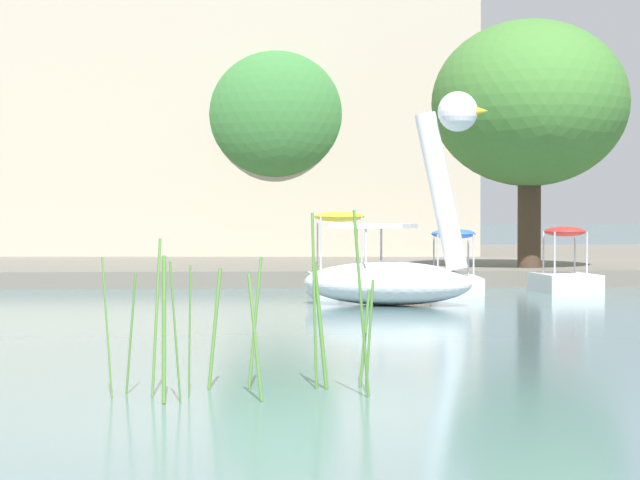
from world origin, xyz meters
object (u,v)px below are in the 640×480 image
object	(u,v)px
swan_boat	(398,257)
pedal_boat_yellow	(339,271)
pedal_boat_blue	(453,272)
tree_broadleaf_right	(275,117)
pedal_boat_red	(565,273)
tree_broadleaf_behind_dock	(530,104)

from	to	relation	value
swan_boat	pedal_boat_yellow	xyz separation A→B (m)	(-0.75, 3.06, -0.35)
pedal_boat_blue	tree_broadleaf_right	size ratio (longest dim) A/B	0.33
pedal_boat_blue	tree_broadleaf_right	distance (m)	14.52
pedal_boat_yellow	tree_broadleaf_right	world-z (taller)	tree_broadleaf_right
pedal_boat_red	tree_broadleaf_right	world-z (taller)	tree_broadleaf_right
swan_boat	tree_broadleaf_behind_dock	world-z (taller)	tree_broadleaf_behind_dock
pedal_boat_yellow	tree_broadleaf_behind_dock	size ratio (longest dim) A/B	0.38
swan_boat	pedal_boat_yellow	bearing A→B (deg)	103.74
swan_boat	tree_broadleaf_right	distance (m)	17.53
swan_boat	tree_broadleaf_right	bearing A→B (deg)	94.87
pedal_boat_blue	pedal_boat_red	size ratio (longest dim) A/B	1.13
pedal_boat_yellow	tree_broadleaf_behind_dock	distance (m)	7.26
pedal_boat_blue	pedal_boat_red	distance (m)	2.30
pedal_boat_blue	tree_broadleaf_right	world-z (taller)	tree_broadleaf_right
tree_broadleaf_right	tree_broadleaf_behind_dock	xyz separation A→B (m)	(5.45, -9.89, -0.44)
pedal_boat_red	swan_boat	bearing A→B (deg)	-137.18
tree_broadleaf_right	tree_broadleaf_behind_dock	distance (m)	11.30
pedal_boat_red	tree_broadleaf_behind_dock	bearing A→B (deg)	88.04
swan_boat	tree_broadleaf_right	world-z (taller)	tree_broadleaf_right
tree_broadleaf_behind_dock	pedal_boat_blue	bearing A→B (deg)	-123.24
pedal_boat_red	tree_broadleaf_right	xyz separation A→B (m)	(-5.33, 13.48, 4.17)
pedal_boat_yellow	pedal_boat_red	distance (m)	4.65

